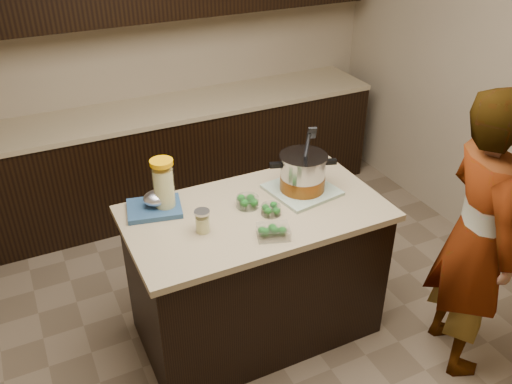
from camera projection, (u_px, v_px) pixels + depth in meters
ground_plane at (256, 327)px, 3.49m from camera, size 4.00×4.00×0.00m
room_shell at (256, 69)px, 2.61m from camera, size 4.04×4.04×2.72m
back_cabinets at (162, 101)px, 4.35m from camera, size 3.60×0.63×2.33m
island at (256, 273)px, 3.26m from camera, size 1.46×0.81×0.90m
dish_towel at (302, 190)px, 3.21m from camera, size 0.41×0.41×0.02m
stock_pot at (303, 175)px, 3.15m from camera, size 0.38×0.35×0.40m
lemonade_pitcher at (164, 188)px, 2.96m from camera, size 0.15×0.15×0.31m
mason_jar at (202, 222)px, 2.83m from camera, size 0.09×0.09×0.14m
broccoli_tub_left at (248, 202)px, 3.05m from camera, size 0.17×0.17×0.06m
broccoli_tub_right at (271, 210)px, 2.99m from camera, size 0.14×0.14×0.05m
broccoli_tub_rect at (273, 232)px, 2.80m from camera, size 0.20×0.17×0.06m
blue_tray at (155, 204)px, 3.01m from camera, size 0.34×0.29×0.11m
person at (477, 237)px, 2.90m from camera, size 0.58×0.71×1.69m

